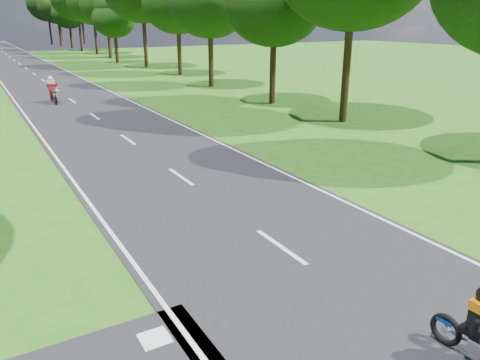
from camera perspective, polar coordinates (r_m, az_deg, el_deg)
ground at (r=9.98m, az=11.74°, el=-12.63°), size 160.00×160.00×0.00m
main_road at (r=56.72m, az=-24.63°, el=12.26°), size 7.00×140.00×0.02m
road_markings at (r=54.85m, az=-24.54°, el=12.11°), size 7.40×140.00×0.01m
rider_far_red at (r=32.54m, az=-21.91°, el=10.17°), size 0.70×2.01×1.67m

